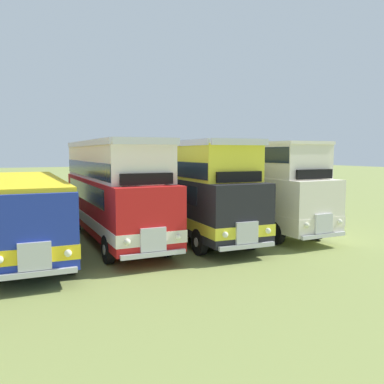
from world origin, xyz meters
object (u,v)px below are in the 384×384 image
at_px(bus_eighth_in_row, 188,187).
at_px(bus_ninth_in_row, 248,182).
at_px(bus_sixth_in_row, 28,208).
at_px(bus_seventh_in_row, 113,189).

bearing_deg(bus_eighth_in_row, bus_ninth_in_row, 4.80).
height_order(bus_sixth_in_row, bus_ninth_in_row, bus_ninth_in_row).
bearing_deg(bus_ninth_in_row, bus_sixth_in_row, -177.72).
xyz_separation_m(bus_seventh_in_row, bus_ninth_in_row, (7.26, 0.09, 0.11)).
height_order(bus_seventh_in_row, bus_eighth_in_row, same).
distance_m(bus_eighth_in_row, bus_ninth_in_row, 3.64).
bearing_deg(bus_ninth_in_row, bus_eighth_in_row, -175.20).
bearing_deg(bus_sixth_in_row, bus_ninth_in_row, 2.28).
distance_m(bus_seventh_in_row, bus_eighth_in_row, 3.64).
xyz_separation_m(bus_sixth_in_row, bus_seventh_in_row, (3.63, 0.35, 0.60)).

